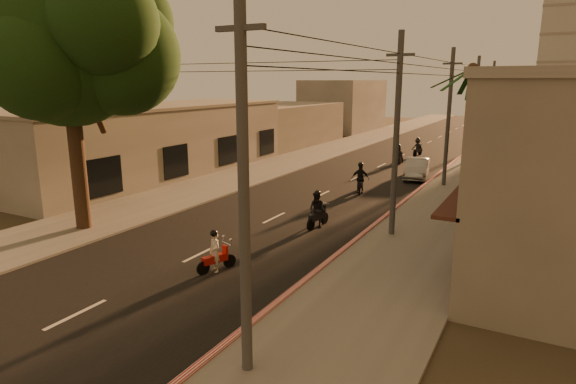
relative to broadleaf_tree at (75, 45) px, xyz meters
name	(u,v)px	position (x,y,z in m)	size (l,w,h in m)	color
ground	(167,270)	(6.61, -2.14, -8.48)	(160.00, 160.00, 0.00)	#383023
road	(356,178)	(6.61, 17.86, -8.47)	(10.00, 140.00, 0.02)	black
sidewalk_right	(464,188)	(14.11, 17.86, -8.42)	(5.00, 140.00, 0.12)	slate
sidewalk_left	(268,168)	(-0.89, 17.86, -8.42)	(5.00, 140.00, 0.12)	slate
curb_stripe	(408,199)	(11.71, 12.86, -8.38)	(0.20, 60.00, 0.20)	red
left_building	(152,140)	(-7.37, 11.86, -5.88)	(8.20, 24.20, 5.20)	#A49D94
broadleaf_tree	(75,45)	(0.00, 0.00, 0.00)	(9.60, 8.70, 12.10)	black
palm_tree	(472,77)	(14.61, 13.86, -1.33)	(5.00, 5.00, 8.20)	black
utility_poles	(451,87)	(12.81, 17.86, -1.94)	(1.20, 48.26, 9.00)	#38383A
filler_right	(572,120)	(20.61, 42.86, -5.48)	(8.00, 14.00, 6.00)	#A49D94
filler_left_near	(282,125)	(-7.39, 31.86, -6.28)	(8.00, 14.00, 4.40)	#A49D94
filler_left_far	(344,105)	(-7.39, 49.86, -4.98)	(8.00, 14.00, 7.00)	#A49D94
scooter_red	(215,253)	(8.27, -1.36, -7.75)	(0.90, 1.58, 1.63)	black
scooter_mid_a	(317,211)	(9.26, 5.44, -7.64)	(0.98, 1.89, 1.86)	black
scooter_mid_b	(360,179)	(8.51, 13.40, -7.58)	(1.37, 1.94, 1.98)	black
scooter_far_a	(398,155)	(7.65, 25.10, -7.70)	(0.96, 1.74, 1.71)	black
scooter_far_b	(417,148)	(7.95, 30.49, -7.67)	(1.29, 1.78, 1.76)	black
parked_car	(417,169)	(10.53, 19.79, -7.75)	(2.23, 4.61, 1.46)	#9C9EA4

